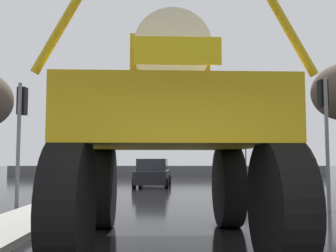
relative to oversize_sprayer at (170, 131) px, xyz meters
name	(u,v)px	position (x,y,z in m)	size (l,w,h in m)	color
ground_plane	(172,188)	(0.29, 13.54, -2.02)	(120.00, 120.00, 0.00)	black
oversize_sprayer	(170,131)	(0.00, 0.00, 0.00)	(3.88, 5.57, 4.12)	black
sedan_ahead	(153,173)	(-0.75, 14.98, -1.31)	(2.08, 4.20, 1.52)	black
traffic_signal_near_left	(21,117)	(-4.43, 4.80, 0.74)	(0.24, 0.54, 3.79)	slate
traffic_signal_near_right	(324,112)	(4.75, 4.80, 0.92)	(0.24, 0.54, 4.03)	slate
traffic_signal_far_left	(245,145)	(5.95, 22.75, 0.50)	(0.24, 0.55, 3.45)	slate
roadside_barrier	(169,171)	(0.29, 27.78, -1.57)	(28.02, 0.24, 0.90)	#59595B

